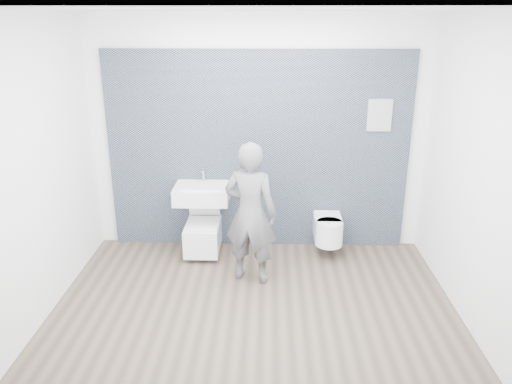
{
  "coord_description": "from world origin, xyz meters",
  "views": [
    {
      "loc": [
        0.14,
        -4.33,
        2.75
      ],
      "look_at": [
        0.0,
        0.6,
        1.0
      ],
      "focal_mm": 35.0,
      "sensor_mm": 36.0,
      "label": 1
    }
  ],
  "objects_px": {
    "toilet_square": "(203,234)",
    "washbasin": "(202,193)",
    "visitor": "(250,213)",
    "toilet_rounded": "(328,229)"
  },
  "relations": [
    {
      "from": "toilet_square",
      "to": "washbasin",
      "type": "bearing_deg",
      "value": 90.0
    },
    {
      "from": "toilet_rounded",
      "to": "visitor",
      "type": "xyz_separation_m",
      "value": [
        -0.91,
        -0.61,
        0.45
      ]
    },
    {
      "from": "toilet_square",
      "to": "visitor",
      "type": "xyz_separation_m",
      "value": [
        0.6,
        -0.6,
        0.53
      ]
    },
    {
      "from": "washbasin",
      "to": "toilet_rounded",
      "type": "height_order",
      "value": "washbasin"
    },
    {
      "from": "washbasin",
      "to": "toilet_square",
      "type": "xyz_separation_m",
      "value": [
        0.0,
        -0.05,
        -0.52
      ]
    },
    {
      "from": "washbasin",
      "to": "toilet_square",
      "type": "distance_m",
      "value": 0.52
    },
    {
      "from": "washbasin",
      "to": "visitor",
      "type": "bearing_deg",
      "value": -47.21
    },
    {
      "from": "toilet_square",
      "to": "toilet_rounded",
      "type": "bearing_deg",
      "value": 0.35
    },
    {
      "from": "toilet_square",
      "to": "visitor",
      "type": "relative_size",
      "value": 0.49
    },
    {
      "from": "visitor",
      "to": "toilet_square",
      "type": "bearing_deg",
      "value": -30.53
    }
  ]
}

